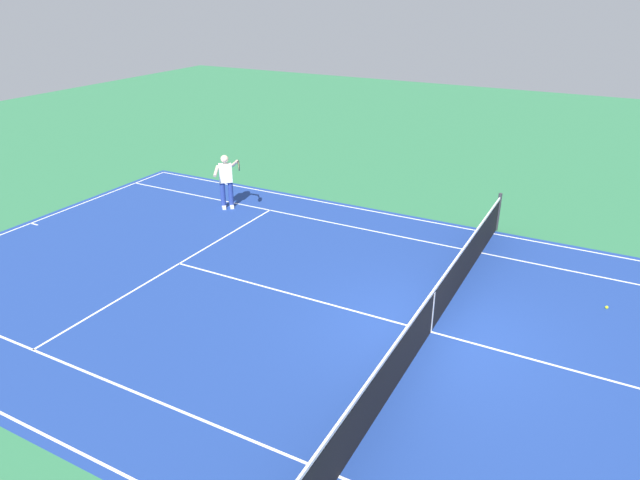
% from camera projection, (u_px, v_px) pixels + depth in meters
% --- Properties ---
extents(ground_plane, '(60.00, 60.00, 0.00)m').
position_uv_depth(ground_plane, '(430.00, 332.00, 11.26)').
color(ground_plane, '#2D7247').
extents(court_slab, '(24.20, 11.40, 0.00)m').
position_uv_depth(court_slab, '(430.00, 332.00, 11.26)').
color(court_slab, navy).
rests_on(court_slab, ground_plane).
extents(court_line_markings, '(23.85, 11.05, 0.01)m').
position_uv_depth(court_line_markings, '(430.00, 332.00, 11.26)').
color(court_line_markings, white).
rests_on(court_line_markings, ground_plane).
extents(tennis_net, '(0.10, 11.70, 1.08)m').
position_uv_depth(tennis_net, '(432.00, 310.00, 11.06)').
color(tennis_net, '#2D2D33').
rests_on(tennis_net, ground_plane).
extents(tennis_player_near, '(1.11, 0.74, 1.70)m').
position_uv_depth(tennis_player_near, '(226.00, 179.00, 17.14)').
color(tennis_player_near, navy).
rests_on(tennis_player_near, ground_plane).
extents(tennis_ball, '(0.07, 0.07, 0.07)m').
position_uv_depth(tennis_ball, '(607.00, 307.00, 12.05)').
color(tennis_ball, '#CCE01E').
rests_on(tennis_ball, ground_plane).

